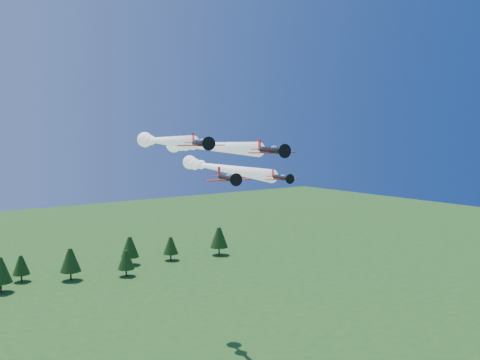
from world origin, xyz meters
TOP-DOWN VIEW (x-y plane):
  - plane_lead at (5.03, 19.72)m, footprint 13.85×52.42m
  - plane_left at (-0.98, 27.04)m, footprint 16.57×48.84m
  - plane_right at (14.36, 28.11)m, footprint 15.22×54.55m
  - plane_slot at (1.72, 5.79)m, footprint 8.64×9.52m
  - treeline at (0.57, 110.41)m, footprint 147.58×21.37m

SIDE VIEW (x-z plane):
  - treeline at x=0.57m, z-range 1.13..13.04m
  - plane_slot at x=1.72m, z-range 42.51..45.53m
  - plane_right at x=14.36m, z-range 42.44..46.14m
  - plane_lead at x=5.03m, z-range 47.79..51.49m
  - plane_left at x=-0.98m, z-range 48.88..52.58m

